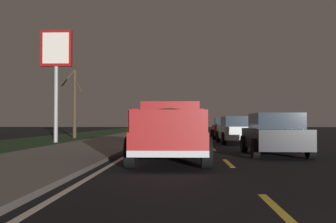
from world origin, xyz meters
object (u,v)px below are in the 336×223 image
pickup_truck (170,130)px  sedan_black (274,134)px  sedan_silver (237,130)px  sedan_white (176,127)px  sedan_red (225,128)px  bare_tree_far (75,101)px  gas_price_sign (56,58)px

pickup_truck → sedan_black: (2.52, -3.73, -0.20)m
sedan_silver → sedan_white: bearing=19.2°
sedan_white → sedan_silver: bearing=-160.8°
sedan_silver → sedan_red: 6.80m
sedan_red → bare_tree_far: 11.59m
sedan_white → bare_tree_far: size_ratio=0.75×
sedan_white → bare_tree_far: 8.51m
sedan_white → pickup_truck: bearing=-179.3°
sedan_red → gas_price_sign: size_ratio=0.66×
sedan_white → sedan_black: 19.41m
pickup_truck → sedan_black: pickup_truck is taller
gas_price_sign → bare_tree_far: bearing=5.5°
sedan_black → pickup_truck: bearing=124.1°
pickup_truck → gas_price_sign: gas_price_sign is taller
pickup_truck → sedan_white: bearing=0.7°
sedan_black → sedan_silver: same height
pickup_truck → sedan_silver: size_ratio=1.23×
sedan_black → bare_tree_far: bare_tree_far is taller
sedan_white → sedan_silver: same height
bare_tree_far → pickup_truck: bearing=-156.8°
gas_price_sign → bare_tree_far: (6.63, 0.64, -2.29)m
pickup_truck → sedan_silver: pickup_truck is taller
pickup_truck → sedan_red: 18.08m
sedan_silver → bare_tree_far: (7.53, 11.36, 2.02)m
gas_price_sign → bare_tree_far: gas_price_sign is taller
sedan_white → bare_tree_far: bearing=111.6°
sedan_red → sedan_black: bearing=-179.0°
sedan_silver → gas_price_sign: bearing=85.2°
sedan_silver → sedan_black: bearing=-177.9°
sedan_red → bare_tree_far: size_ratio=0.75×
sedan_black → bare_tree_far: bearing=36.2°
sedan_red → sedan_white: bearing=44.5°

